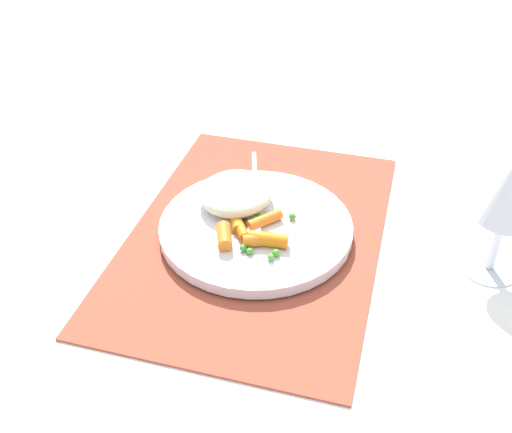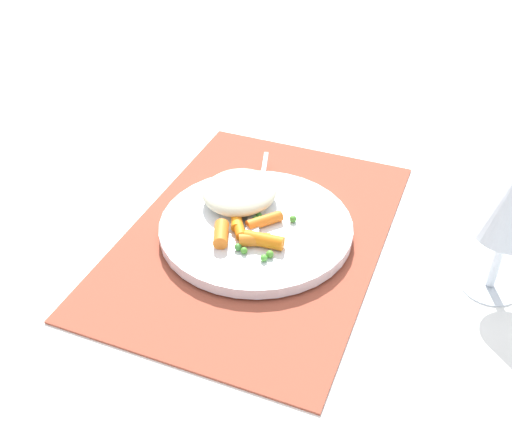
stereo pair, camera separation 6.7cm
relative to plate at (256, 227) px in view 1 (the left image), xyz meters
The scene contains 7 objects.
ground_plane 0.01m from the plate, ahead, with size 2.40×2.40×0.00m, color white.
placemat 0.01m from the plate, ahead, with size 0.44×0.30×0.01m, color #9E4733.
plate is the anchor object (origin of this frame).
rice_mound 0.05m from the plate, 133.16° to the right, with size 0.10×0.09×0.03m, color beige.
carrot_portion 0.03m from the plate, ahead, with size 0.09×0.09×0.02m.
pea_scatter 0.03m from the plate, 37.79° to the left, with size 0.09×0.05×0.01m.
fork 0.04m from the plate, 163.41° to the right, with size 0.19×0.07×0.01m.
Camera 1 is at (0.58, 0.16, 0.48)m, focal length 43.23 mm.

